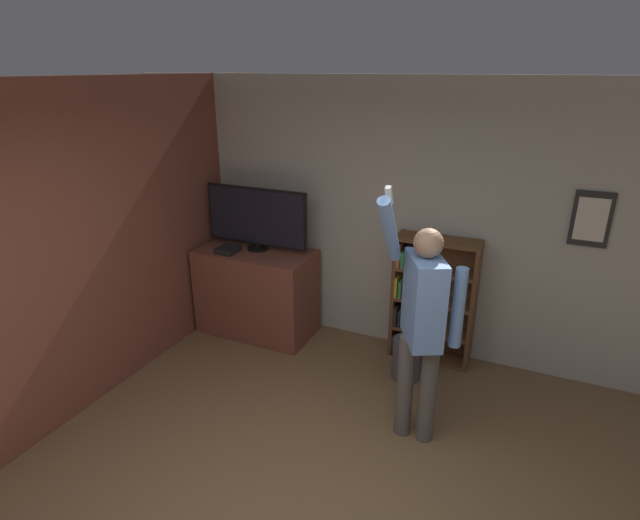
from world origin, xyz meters
TOP-DOWN VIEW (x-y plane):
  - wall_back at (0.01, 2.91)m, footprint 6.51×0.09m
  - wall_side_brick at (-2.29, 1.44)m, footprint 0.06×4.48m
  - tv_ledge at (-1.60, 2.49)m, footprint 1.23×0.64m
  - television at (-1.60, 2.55)m, footprint 1.15×0.22m
  - game_console at (-1.84, 2.34)m, footprint 0.20×0.22m
  - bookshelf at (0.19, 2.73)m, footprint 0.79×0.28m
  - person at (0.41, 1.51)m, footprint 0.58×0.57m
  - waste_bin at (0.14, 2.27)m, footprint 0.26×0.26m

SIDE VIEW (x-z plane):
  - waste_bin at x=0.14m, z-range 0.00..0.41m
  - tv_ledge at x=-1.60m, z-range 0.00..0.94m
  - bookshelf at x=0.19m, z-range -0.02..1.25m
  - game_console at x=-1.84m, z-range 0.94..1.00m
  - person at x=0.41m, z-range 0.03..2.08m
  - television at x=-1.60m, z-range 0.96..1.63m
  - wall_side_brick at x=-2.29m, z-range 0.00..2.70m
  - wall_back at x=0.01m, z-range 0.00..2.70m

